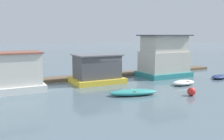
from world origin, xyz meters
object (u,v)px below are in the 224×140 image
at_px(dinghy_teal, 133,92).
at_px(dinghy_white, 183,83).
at_px(houseboat_yellow, 97,69).
at_px(houseboat_white, 10,73).
at_px(buoy_red, 191,91).
at_px(houseboat_teal, 164,57).
at_px(dinghy_navy, 220,77).
at_px(mooring_post_near_right, 31,78).

height_order(dinghy_teal, dinghy_white, dinghy_teal).
xyz_separation_m(houseboat_yellow, dinghy_teal, (0.38, -6.40, -1.11)).
bearing_deg(houseboat_white, buoy_red, -32.43).
bearing_deg(buoy_red, houseboat_white, 147.57).
xyz_separation_m(houseboat_white, dinghy_white, (15.27, -4.57, -1.40)).
bearing_deg(houseboat_teal, dinghy_navy, -40.40).
height_order(houseboat_teal, dinghy_navy, houseboat_teal).
xyz_separation_m(houseboat_white, houseboat_yellow, (8.29, 0.50, -0.29)).
bearing_deg(houseboat_white, houseboat_yellow, 3.46).
bearing_deg(houseboat_yellow, mooring_post_near_right, 165.45).
bearing_deg(mooring_post_near_right, dinghy_navy, -16.50).
height_order(houseboat_yellow, dinghy_teal, houseboat_yellow).
height_order(houseboat_white, dinghy_teal, houseboat_white).
distance_m(houseboat_yellow, dinghy_navy, 13.89).
relative_size(houseboat_teal, dinghy_navy, 1.89).
relative_size(houseboat_white, dinghy_navy, 1.84).
bearing_deg(buoy_red, dinghy_teal, 151.58).
height_order(houseboat_teal, mooring_post_near_right, houseboat_teal).
relative_size(dinghy_teal, buoy_red, 6.09).
bearing_deg(dinghy_teal, houseboat_teal, 37.79).
height_order(dinghy_white, mooring_post_near_right, mooring_post_near_right).
bearing_deg(houseboat_teal, buoy_red, -115.05).
xyz_separation_m(houseboat_white, houseboat_teal, (16.77, 0.39, 0.61)).
relative_size(dinghy_teal, dinghy_white, 1.53).
bearing_deg(dinghy_navy, dinghy_teal, -170.02).
bearing_deg(houseboat_yellow, dinghy_teal, -86.63).
height_order(houseboat_teal, dinghy_white, houseboat_teal).
xyz_separation_m(houseboat_teal, dinghy_navy, (4.73, -4.02, -2.05)).
bearing_deg(buoy_red, houseboat_yellow, 117.54).
bearing_deg(dinghy_white, mooring_post_near_right, 153.17).
height_order(dinghy_white, buoy_red, buoy_red).
bearing_deg(mooring_post_near_right, dinghy_teal, -50.39).
relative_size(dinghy_white, mooring_post_near_right, 1.85).
xyz_separation_m(dinghy_navy, buoy_red, (-8.71, -4.49, 0.14)).
height_order(houseboat_yellow, buoy_red, houseboat_yellow).
xyz_separation_m(dinghy_white, buoy_red, (-2.48, -3.56, 0.10)).
bearing_deg(buoy_red, dinghy_white, 55.17).
bearing_deg(houseboat_teal, houseboat_yellow, 179.22).
bearing_deg(houseboat_teal, houseboat_white, -178.68).
height_order(dinghy_teal, dinghy_navy, dinghy_teal).
bearing_deg(buoy_red, dinghy_navy, 27.27).
distance_m(dinghy_navy, buoy_red, 9.80).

